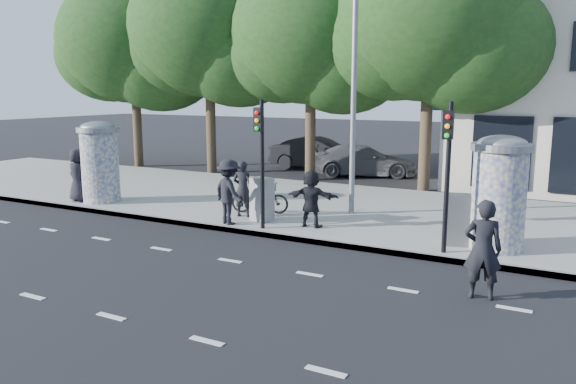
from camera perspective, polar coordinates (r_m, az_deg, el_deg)
The scene contains 24 objects.
ground at distance 11.74m, azimuth -9.76°, elevation -8.70°, with size 120.00×120.00×0.00m, color black.
sidewalk at distance 18.00m, azimuth 5.02°, elevation -1.64°, with size 40.00×8.00×0.15m, color gray.
curb at distance 14.55m, azimuth -1.15°, elevation -4.50°, with size 40.00×0.10×0.16m, color slate.
lane_dash_near at distance 10.22m, azimuth -17.51°, elevation -11.98°, with size 32.00×0.12×0.01m, color silver.
lane_dash_far at distance 12.81m, azimuth -5.90°, elevation -6.95°, with size 32.00×0.12×0.01m, color silver.
ad_column_left at distance 19.45m, azimuth -18.58°, elevation 3.12°, with size 1.36×1.36×2.65m.
ad_column_right at distance 13.70m, azimuth 20.66°, elevation 0.16°, with size 1.36×1.36×2.65m.
traffic_pole_near at distance 14.66m, azimuth -2.76°, elevation 4.18°, with size 0.22×0.31×3.40m.
traffic_pole_far at distance 12.88m, azimuth 15.90°, elevation 2.95°, with size 0.22×0.31×3.40m.
street_lamp at distance 16.54m, azimuth 6.69°, elevation 13.72°, with size 0.25×0.93×8.00m.
tree_far_left at distance 29.18m, azimuth -15.45°, elevation 14.67°, with size 7.20×7.20×9.26m.
tree_mid_left at distance 26.35m, azimuth -8.07°, elevation 16.12°, with size 7.20×7.20×9.57m.
tree_near_left at distance 23.91m, azimuth 2.36°, elevation 15.76°, with size 6.80×6.80×8.97m.
tree_center at distance 21.84m, azimuth 14.29°, elevation 16.64°, with size 7.00×7.00×9.30m.
ped_a at distance 19.74m, azimuth -20.57°, elevation 1.61°, with size 0.86×0.56×1.76m, color black.
ped_b at distance 16.32m, azimuth -4.60°, elevation 0.32°, with size 0.60×0.39×1.64m, color black.
ped_d at distance 15.45m, azimuth -6.01°, elevation 0.02°, with size 1.16×0.67×1.80m, color black.
ped_f at distance 15.05m, azimuth 2.39°, elevation -0.68°, with size 1.44×0.52×1.55m, color black.
man_road at distance 10.88m, azimuth 19.19°, elevation -5.54°, with size 0.68×0.45×1.86m, color black.
bicycle at distance 16.82m, azimuth -2.88°, elevation -0.62°, with size 1.74×0.61×0.91m, color black.
cabinet_left at distance 15.78m, azimuth -2.66°, elevation -0.76°, with size 0.59×0.43×1.23m, color gray.
cabinet_right at distance 13.92m, azimuth 17.08°, elevation -2.72°, with size 0.59×0.43×1.23m, color slate.
car_mid at distance 27.24m, azimuth 3.11°, elevation 3.94°, with size 4.68×1.63×1.54m, color black.
car_right at distance 25.33m, azimuth 7.61°, elevation 3.18°, with size 4.71×1.92×1.37m, color #54565C.
Camera 1 is at (6.90, -8.71, 3.80)m, focal length 35.00 mm.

